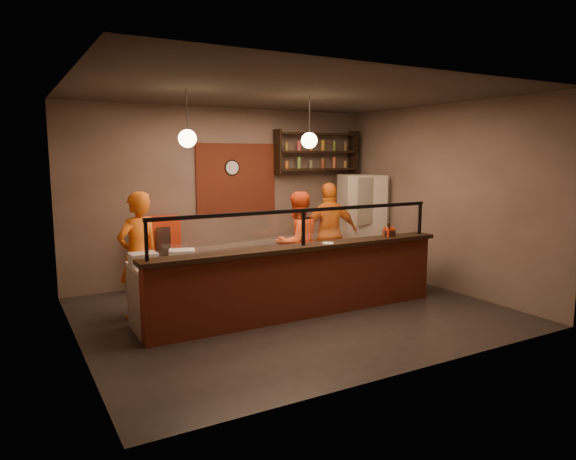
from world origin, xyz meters
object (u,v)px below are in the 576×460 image
cook_right (330,233)px  red_cooler (164,254)px  condiment_caddy (389,233)px  cook_mid (297,243)px  cook_left (139,255)px  fridge (361,223)px  wall_clock (232,168)px  pepper_mill (388,230)px  pizza_dough (301,248)px

cook_right → red_cooler: 2.97m
condiment_caddy → cook_mid: bearing=131.0°
cook_left → cook_mid: cook_left is taller
red_cooler → condiment_caddy: (2.92, -2.43, 0.46)m
cook_mid → red_cooler: (-1.92, 1.28, -0.22)m
fridge → condiment_caddy: fridge is taller
cook_left → cook_right: size_ratio=0.99×
wall_clock → cook_mid: 2.07m
cook_left → pepper_mill: size_ratio=8.50×
red_cooler → cook_left: bearing=-108.0°
fridge → condiment_caddy: 2.26m
fridge → pizza_dough: 2.77m
cook_left → cook_right: (3.53, 0.34, 0.01)m
wall_clock → condiment_caddy: (1.50, -2.74, -0.99)m
wall_clock → cook_left: (-2.15, -1.59, -1.19)m
condiment_caddy → cook_right: bearing=94.3°
red_cooler → pizza_dough: 2.52m
fridge → condiment_caddy: size_ratio=11.36×
cook_right → pepper_mill: cook_right is taller
pepper_mill → cook_mid: bearing=129.0°
cook_right → pizza_dough: (-1.20, -0.98, -0.01)m
cook_mid → pepper_mill: (0.96, -1.18, 0.30)m
wall_clock → cook_mid: (0.49, -1.59, -1.23)m
fridge → red_cooler: size_ratio=1.50×
pizza_dough → pepper_mill: 1.41m
condiment_caddy → pepper_mill: 0.08m
pizza_dough → pepper_mill: size_ratio=2.10×
cook_right → pizza_dough: bearing=50.8°
fridge → pepper_mill: bearing=-98.0°
pepper_mill → red_cooler: bearing=139.5°
wall_clock → pepper_mill: 3.27m
cook_left → red_cooler: cook_left is taller
wall_clock → cook_left: wall_clock is taller
red_cooler → condiment_caddy: red_cooler is taller
wall_clock → cook_mid: bearing=-72.7°
cook_left → red_cooler: size_ratio=1.41×
cook_right → red_cooler: size_ratio=1.42×
red_cooler → condiment_caddy: size_ratio=7.55×
wall_clock → cook_left: 2.93m
cook_right → pepper_mill: 1.55m
wall_clock → red_cooler: size_ratio=0.23×
cook_left → condiment_caddy: (3.65, -1.15, 0.19)m
wall_clock → cook_mid: size_ratio=0.17×
wall_clock → cook_left: bearing=-143.5°
wall_clock → pizza_dough: size_ratio=0.67×
pizza_dough → cook_mid: bearing=63.9°
fridge → cook_left: bearing=-150.4°
wall_clock → fridge: 2.83m
pizza_dough → pepper_mill: bearing=-23.0°
cook_mid → pizza_dough: 0.72m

